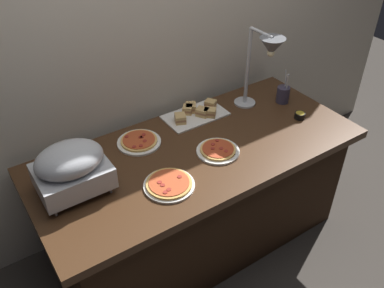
% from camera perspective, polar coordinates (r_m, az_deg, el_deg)
% --- Properties ---
extents(ground_plane, '(8.00, 8.00, 0.00)m').
position_cam_1_polar(ground_plane, '(2.86, 0.78, -12.84)').
color(ground_plane, '#38332D').
extents(back_wall, '(4.40, 0.04, 2.40)m').
position_cam_1_polar(back_wall, '(2.48, -5.69, 13.41)').
color(back_wall, beige).
rests_on(back_wall, ground_plane).
extents(buffet_table, '(1.90, 0.84, 0.76)m').
position_cam_1_polar(buffet_table, '(2.58, 0.85, -7.26)').
color(buffet_table, '#422816').
rests_on(buffet_table, ground_plane).
extents(chafing_dish, '(0.35, 0.27, 0.27)m').
position_cam_1_polar(chafing_dish, '(2.05, -16.41, -3.11)').
color(chafing_dish, '#B7BABF').
rests_on(chafing_dish, buffet_table).
extents(heat_lamp, '(0.15, 0.33, 0.53)m').
position_cam_1_polar(heat_lamp, '(2.48, 10.27, 12.22)').
color(heat_lamp, '#B7BABF').
rests_on(heat_lamp, buffet_table).
extents(pizza_plate_front, '(0.24, 0.24, 0.03)m').
position_cam_1_polar(pizza_plate_front, '(2.30, 3.61, -0.88)').
color(pizza_plate_front, white).
rests_on(pizza_plate_front, buffet_table).
extents(pizza_plate_center, '(0.26, 0.26, 0.03)m').
position_cam_1_polar(pizza_plate_center, '(2.08, -3.20, -5.59)').
color(pizza_plate_center, white).
rests_on(pizza_plate_center, buffet_table).
extents(pizza_plate_raised_stand, '(0.25, 0.25, 0.03)m').
position_cam_1_polar(pizza_plate_raised_stand, '(2.39, -7.35, 0.36)').
color(pizza_plate_raised_stand, white).
rests_on(pizza_plate_raised_stand, buffet_table).
extents(sandwich_platter, '(0.40, 0.23, 0.06)m').
position_cam_1_polar(sandwich_platter, '(2.60, 0.55, 4.36)').
color(sandwich_platter, white).
rests_on(sandwich_platter, buffet_table).
extents(sauce_cup_near, '(0.07, 0.07, 0.04)m').
position_cam_1_polar(sauce_cup_near, '(2.67, 14.69, 3.87)').
color(sauce_cup_near, black).
rests_on(sauce_cup_near, buffet_table).
extents(utensil_holder, '(0.08, 0.08, 0.22)m').
position_cam_1_polar(utensil_holder, '(2.80, 12.49, 6.75)').
color(utensil_holder, '#383347').
rests_on(utensil_holder, buffet_table).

